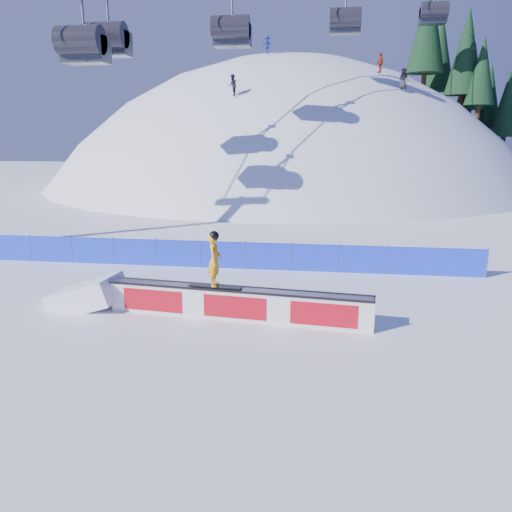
# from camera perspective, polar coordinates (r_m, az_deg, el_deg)

# --- Properties ---
(ground) EXTENTS (160.00, 160.00, 0.00)m
(ground) POSITION_cam_1_polar(r_m,az_deg,el_deg) (17.79, -6.74, -5.19)
(ground) COLOR white
(ground) RESTS_ON ground
(snow_hill) EXTENTS (64.00, 64.00, 64.00)m
(snow_hill) POSITION_cam_1_polar(r_m,az_deg,el_deg) (63.07, 3.33, -8.23)
(snow_hill) COLOR white
(snow_hill) RESTS_ON ground
(safety_fence) EXTENTS (22.05, 0.05, 1.30)m
(safety_fence) POSITION_cam_1_polar(r_m,az_deg,el_deg) (21.82, -3.85, 0.14)
(safety_fence) COLOR #1B37F0
(safety_fence) RESTS_ON ground
(rail_box) EXTENTS (8.57, 1.46, 1.03)m
(rail_box) POSITION_cam_1_polar(r_m,az_deg,el_deg) (15.94, -2.19, -5.47)
(rail_box) COLOR white
(rail_box) RESTS_ON ground
(snow_ramp) EXTENTS (2.62, 1.79, 1.54)m
(snow_ramp) POSITION_cam_1_polar(r_m,az_deg,el_deg) (18.23, -18.64, -5.37)
(snow_ramp) COLOR white
(snow_ramp) RESTS_ON ground
(snowboarder) EXTENTS (1.75, 0.62, 1.81)m
(snowboarder) POSITION_cam_1_polar(r_m,az_deg,el_deg) (15.74, -4.76, -0.40)
(snowboarder) COLOR black
(snowboarder) RESTS_ON rail_box
(distant_skiers) EXTENTS (14.62, 11.17, 6.19)m
(distant_skiers) POSITION_cam_1_polar(r_m,az_deg,el_deg) (46.88, 6.19, 20.91)
(distant_skiers) COLOR black
(distant_skiers) RESTS_ON ground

